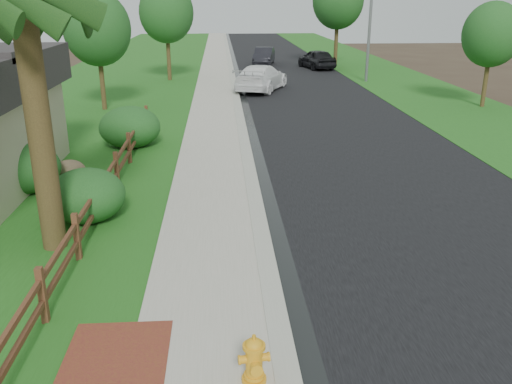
{
  "coord_description": "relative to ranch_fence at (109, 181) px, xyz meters",
  "views": [
    {
      "loc": [
        -0.5,
        -7.9,
        5.35
      ],
      "look_at": [
        0.27,
        3.76,
        1.14
      ],
      "focal_mm": 38.0,
      "sensor_mm": 36.0,
      "label": 1
    }
  ],
  "objects": [
    {
      "name": "shrub_d",
      "position": [
        -0.3,
        5.85,
        0.16
      ],
      "size": [
        2.59,
        2.59,
        1.55
      ],
      "primitive_type": "ellipsoid",
      "rotation": [
        0.0,
        0.0,
        0.15
      ],
      "color": "#1A4B1B",
      "rests_on": "ground"
    },
    {
      "name": "ranch_fence",
      "position": [
        0.0,
        0.0,
        0.0
      ],
      "size": [
        0.12,
        16.92,
        1.1
      ],
      "color": "#472A17",
      "rests_on": "ground"
    },
    {
      "name": "sidewalk",
      "position": [
        2.7,
        28.6,
        -0.57
      ],
      "size": [
        2.2,
        90.0,
        0.1
      ],
      "primitive_type": "cube",
      "color": "#A3A08E",
      "rests_on": "ground"
    },
    {
      "name": "tree_near_left",
      "position": [
        -2.72,
        13.21,
        3.3
      ],
      "size": [
        3.22,
        3.22,
        5.7
      ],
      "color": "#382B16",
      "rests_on": "ground"
    },
    {
      "name": "ground",
      "position": [
        3.6,
        -6.4,
        -0.62
      ],
      "size": [
        120.0,
        120.0,
        0.0
      ],
      "primitive_type": "plane",
      "color": "#3A2B1F"
    },
    {
      "name": "boulder",
      "position": [
        -1.59,
        1.99,
        -0.29
      ],
      "size": [
        1.17,
        1.03,
        0.65
      ],
      "primitive_type": "ellipsoid",
      "rotation": [
        0.0,
        0.0,
        -0.36
      ],
      "color": "brown",
      "rests_on": "ground"
    },
    {
      "name": "shrub_c",
      "position": [
        -2.55,
        0.97,
        0.11
      ],
      "size": [
        2.26,
        2.26,
        1.45
      ],
      "primitive_type": "ellipsoid",
      "rotation": [
        0.0,
        0.0,
        0.14
      ],
      "color": "#1A4B1B",
      "rests_on": "ground"
    },
    {
      "name": "dark_car_far",
      "position": [
        6.84,
        32.01,
        0.1
      ],
      "size": [
        2.23,
        4.43,
        1.39
      ],
      "primitive_type": "imported",
      "rotation": [
        0.0,
        0.0,
        -0.19
      ],
      "color": "black",
      "rests_on": "road"
    },
    {
      "name": "tree_mid_right",
      "position": [
        12.6,
        30.62,
        4.49
      ],
      "size": [
        4.05,
        4.05,
        7.35
      ],
      "color": "#382B16",
      "rests_on": "ground"
    },
    {
      "name": "shrub_b",
      "position": [
        -0.3,
        -1.32,
        0.06
      ],
      "size": [
        2.45,
        2.45,
        1.35
      ],
      "primitive_type": "ellipsoid",
      "rotation": [
        0.0,
        0.0,
        0.33
      ],
      "color": "#1A4B1B",
      "rests_on": "ground"
    },
    {
      "name": "brick_patch",
      "position": [
        1.4,
        -7.4,
        -0.56
      ],
      "size": [
        1.6,
        2.4,
        0.11
      ],
      "primitive_type": "cube",
      "color": "brown",
      "rests_on": "ground"
    },
    {
      "name": "verge_far",
      "position": [
        15.1,
        28.6,
        -0.6
      ],
      "size": [
        6.0,
        90.0,
        0.04
      ],
      "primitive_type": "cube",
      "color": "#215919",
      "rests_on": "ground"
    },
    {
      "name": "dark_car_mid",
      "position": [
        10.8,
        29.11,
        0.15
      ],
      "size": [
        2.74,
        4.69,
        1.5
      ],
      "primitive_type": "imported",
      "rotation": [
        0.0,
        0.0,
        3.37
      ],
      "color": "black",
      "rests_on": "road"
    },
    {
      "name": "wet_gutter",
      "position": [
        4.35,
        28.6,
        -0.6
      ],
      "size": [
        0.5,
        90.0,
        0.0
      ],
      "primitive_type": "cube",
      "color": "black",
      "rests_on": "road"
    },
    {
      "name": "tree_near_right",
      "position": [
        16.6,
        12.68,
        2.99
      ],
      "size": [
        2.9,
        2.9,
        5.22
      ],
      "color": "#382B16",
      "rests_on": "ground"
    },
    {
      "name": "grass_strip",
      "position": [
        0.8,
        28.6,
        -0.59
      ],
      "size": [
        1.6,
        90.0,
        0.06
      ],
      "primitive_type": "cube",
      "color": "#215919",
      "rests_on": "ground"
    },
    {
      "name": "road",
      "position": [
        8.2,
        28.6,
        -0.61
      ],
      "size": [
        8.0,
        90.0,
        0.02
      ],
      "primitive_type": "cube",
      "color": "black",
      "rests_on": "ground"
    },
    {
      "name": "fire_hydrant",
      "position": [
        3.5,
        -7.85,
        -0.16
      ],
      "size": [
        0.51,
        0.41,
        0.78
      ],
      "color": "orange",
      "rests_on": "sidewalk"
    },
    {
      "name": "white_suv",
      "position": [
        5.6,
        18.66,
        0.17
      ],
      "size": [
        3.94,
        5.72,
        1.54
      ],
      "primitive_type": "imported",
      "rotation": [
        0.0,
        0.0,
        2.77
      ],
      "color": "white",
      "rests_on": "road"
    },
    {
      "name": "lawn_near",
      "position": [
        -4.4,
        28.6,
        -0.6
      ],
      "size": [
        9.0,
        90.0,
        0.04
      ],
      "primitive_type": "cube",
      "color": "#215919",
      "rests_on": "ground"
    },
    {
      "name": "curb",
      "position": [
        4.0,
        28.6,
        -0.56
      ],
      "size": [
        0.4,
        90.0,
        0.12
      ],
      "primitive_type": "cube",
      "color": "#99998B",
      "rests_on": "ground"
    },
    {
      "name": "tree_mid_left",
      "position": [
        -0.3,
        23.36,
        3.79
      ],
      "size": [
        3.57,
        3.57,
        6.39
      ],
      "color": "#382B16",
      "rests_on": "ground"
    }
  ]
}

